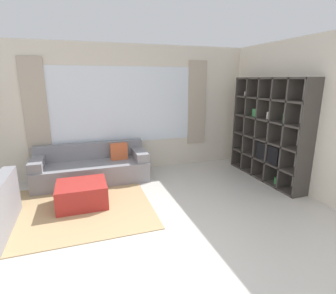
% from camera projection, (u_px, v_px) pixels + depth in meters
% --- Properties ---
extents(ground_plane, '(16.00, 16.00, 0.00)m').
position_uv_depth(ground_plane, '(176.00, 262.00, 2.94)').
color(ground_plane, beige).
extents(wall_back, '(6.78, 0.11, 2.70)m').
position_uv_depth(wall_back, '(124.00, 110.00, 5.63)').
color(wall_back, beige).
rests_on(wall_back, ground_plane).
extents(wall_right, '(0.07, 4.46, 2.70)m').
position_uv_depth(wall_right, '(286.00, 114.00, 4.97)').
color(wall_right, beige).
rests_on(wall_right, ground_plane).
extents(area_rug, '(2.83, 2.03, 0.01)m').
position_uv_depth(area_rug, '(59.00, 211.00, 4.07)').
color(area_rug, tan).
rests_on(area_rug, ground_plane).
extents(shelving_unit, '(0.35, 1.96, 2.03)m').
position_uv_depth(shelving_unit, '(269.00, 130.00, 5.19)').
color(shelving_unit, silver).
rests_on(shelving_unit, ground_plane).
extents(couch_main, '(2.17, 0.84, 0.73)m').
position_uv_depth(couch_main, '(92.00, 168.00, 5.24)').
color(couch_main, gray).
rests_on(couch_main, ground_plane).
extents(ottoman, '(0.77, 0.68, 0.38)m').
position_uv_depth(ottoman, '(82.00, 194.00, 4.22)').
color(ottoman, '#A82823').
rests_on(ottoman, ground_plane).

